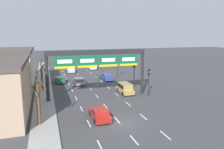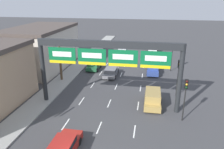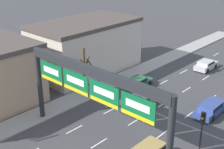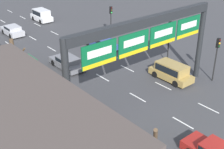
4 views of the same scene
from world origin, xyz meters
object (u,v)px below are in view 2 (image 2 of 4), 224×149
object	(u,v)px
car_blue	(153,69)
car_green	(94,66)
car_silver	(123,51)
traffic_light_far_end	(186,92)
suv_gold	(153,98)
car_red	(63,147)
traffic_light_near_gantry	(179,71)
sign_gantry	(108,56)
traffic_light_mid_block	(172,53)
tree_bare_closest	(61,60)
suv_white	(153,47)
car_grey	(111,72)

from	to	relation	value
car_blue	car_green	distance (m)	9.71
car_blue	car_silver	xyz separation A→B (m)	(-6.31, 11.29, -0.01)
car_blue	traffic_light_far_end	world-z (taller)	traffic_light_far_end
suv_gold	car_blue	bearing A→B (deg)	90.08
car_red	car_green	world-z (taller)	car_red
car_blue	car_red	size ratio (longest dim) A/B	1.11
car_red	traffic_light_near_gantry	xyz separation A→B (m)	(9.55, 12.46, 2.59)
sign_gantry	car_blue	world-z (taller)	sign_gantry
car_blue	suv_gold	bearing A→B (deg)	-89.92
car_red	traffic_light_mid_block	xyz separation A→B (m)	(9.58, 22.15, 2.39)
car_green	traffic_light_mid_block	bearing A→B (deg)	6.25
sign_gantry	tree_bare_closest	size ratio (longest dim) A/B	2.78
suv_white	car_silver	world-z (taller)	suv_white
sign_gantry	car_blue	distance (m)	14.06
car_blue	traffic_light_near_gantry	xyz separation A→B (m)	(2.87, -8.12, 2.57)
car_red	car_grey	bearing A→B (deg)	88.85
car_silver	car_grey	size ratio (longest dim) A/B	0.91
suv_gold	car_grey	bearing A→B (deg)	126.15
car_red	tree_bare_closest	world-z (taller)	tree_bare_closest
car_silver	tree_bare_closest	bearing A→B (deg)	-111.70
suv_gold	car_silver	xyz separation A→B (m)	(-6.32, 22.38, -0.24)
suv_gold	traffic_light_mid_block	distance (m)	13.15
car_blue	traffic_light_near_gantry	distance (m)	8.99
sign_gantry	suv_gold	size ratio (longest dim) A/B	3.53
car_red	traffic_light_far_end	size ratio (longest dim) A/B	0.99
suv_white	traffic_light_far_end	xyz separation A→B (m)	(3.03, -28.53, 2.11)
suv_white	car_red	size ratio (longest dim) A/B	0.92
car_blue	tree_bare_closest	size ratio (longest dim) A/B	0.86
car_grey	traffic_light_far_end	world-z (taller)	traffic_light_far_end
traffic_light_near_gantry	traffic_light_far_end	distance (m)	5.71
car_silver	car_green	world-z (taller)	car_silver
suv_white	tree_bare_closest	world-z (taller)	tree_bare_closest
sign_gantry	traffic_light_far_end	bearing A→B (deg)	-11.90
traffic_light_mid_block	traffic_light_far_end	bearing A→B (deg)	-89.83
suv_gold	car_grey	xyz separation A→B (m)	(-6.33, 8.66, -0.24)
traffic_light_near_gantry	tree_bare_closest	bearing A→B (deg)	170.65
car_green	traffic_light_mid_block	xyz separation A→B (m)	(12.60, 1.38, 2.42)
car_blue	traffic_light_near_gantry	size ratio (longest dim) A/B	1.03
traffic_light_near_gantry	tree_bare_closest	world-z (taller)	tree_bare_closest
car_green	car_blue	bearing A→B (deg)	-1.11
suv_white	sign_gantry	bearing A→B (deg)	-100.01
sign_gantry	traffic_light_near_gantry	size ratio (longest dim) A/B	3.32
suv_gold	traffic_light_near_gantry	distance (m)	4.73
car_blue	suv_gold	size ratio (longest dim) A/B	1.10
sign_gantry	traffic_light_far_end	xyz separation A→B (m)	(7.78, -1.64, -2.67)
tree_bare_closest	car_silver	bearing A→B (deg)	68.30
car_red	car_grey	world-z (taller)	car_grey
traffic_light_far_end	suv_white	bearing A→B (deg)	96.07
tree_bare_closest	traffic_light_near_gantry	bearing A→B (deg)	-9.35
suv_white	suv_gold	distance (m)	25.78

